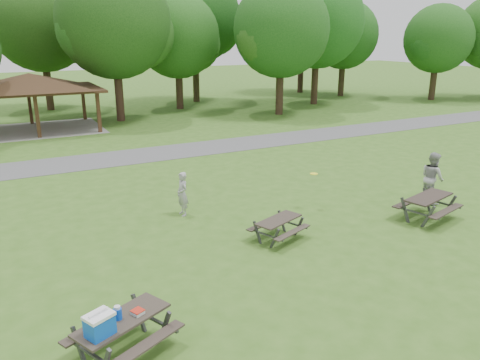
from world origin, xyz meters
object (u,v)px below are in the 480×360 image
frisbee_catcher (432,178)px  picnic_table_near (116,326)px  frisbee_thrower (182,194)px  picnic_table_middle (278,224)px

frisbee_catcher → picnic_table_near: bearing=122.4°
frisbee_thrower → frisbee_catcher: frisbee_catcher is taller
picnic_table_near → frisbee_catcher: size_ratio=1.22×
picnic_table_near → frisbee_catcher: bearing=15.4°
picnic_table_near → frisbee_thrower: (3.94, 6.69, 0.02)m
picnic_table_middle → frisbee_thrower: frisbee_thrower is taller
picnic_table_middle → frisbee_catcher: (6.96, 0.19, 0.46)m
picnic_table_near → picnic_table_middle: 6.73m
frisbee_thrower → picnic_table_near: bearing=-33.8°
picnic_table_near → frisbee_thrower: size_ratio=1.52×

